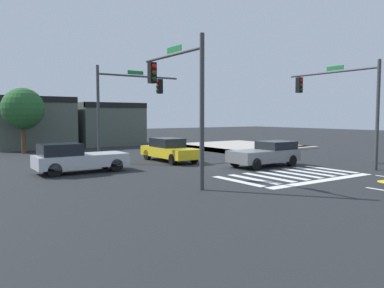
{
  "coord_description": "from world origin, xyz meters",
  "views": [
    {
      "loc": [
        -14.2,
        -16.96,
        2.84
      ],
      "look_at": [
        -1.25,
        1.98,
        1.15
      ],
      "focal_mm": 35.63,
      "sensor_mm": 36.0,
      "label": 1
    }
  ],
  "objects_px": {
    "traffic_signal_northwest": "(128,97)",
    "car_yellow": "(169,150)",
    "traffic_signal_southwest": "(178,87)",
    "roadside_tree": "(23,109)",
    "traffic_signal_southeast": "(340,95)",
    "car_gray": "(266,154)",
    "car_silver": "(76,158)"
  },
  "relations": [
    {
      "from": "car_yellow",
      "to": "car_silver",
      "type": "relative_size",
      "value": 1.04
    },
    {
      "from": "traffic_signal_southwest",
      "to": "car_silver",
      "type": "xyz_separation_m",
      "value": [
        -2.58,
        5.47,
        -3.29
      ]
    },
    {
      "from": "car_silver",
      "to": "car_yellow",
      "type": "bearing_deg",
      "value": 13.72
    },
    {
      "from": "traffic_signal_northwest",
      "to": "traffic_signal_southwest",
      "type": "height_order",
      "value": "traffic_signal_southwest"
    },
    {
      "from": "traffic_signal_southwest",
      "to": "roadside_tree",
      "type": "distance_m",
      "value": 17.78
    },
    {
      "from": "car_yellow",
      "to": "roadside_tree",
      "type": "height_order",
      "value": "roadside_tree"
    },
    {
      "from": "car_gray",
      "to": "roadside_tree",
      "type": "bearing_deg",
      "value": -57.81
    },
    {
      "from": "traffic_signal_northwest",
      "to": "car_yellow",
      "type": "height_order",
      "value": "traffic_signal_northwest"
    },
    {
      "from": "traffic_signal_southeast",
      "to": "car_yellow",
      "type": "xyz_separation_m",
      "value": [
        -6.95,
        7.22,
        -3.32
      ]
    },
    {
      "from": "car_yellow",
      "to": "car_gray",
      "type": "bearing_deg",
      "value": 33.02
    },
    {
      "from": "traffic_signal_southeast",
      "to": "roadside_tree",
      "type": "xyz_separation_m",
      "value": [
        -13.47,
        17.75,
        -0.67
      ]
    },
    {
      "from": "traffic_signal_northwest",
      "to": "car_yellow",
      "type": "relative_size",
      "value": 1.26
    },
    {
      "from": "traffic_signal_northwest",
      "to": "car_gray",
      "type": "distance_m",
      "value": 9.36
    },
    {
      "from": "traffic_signal_southeast",
      "to": "traffic_signal_southwest",
      "type": "distance_m",
      "value": 10.69
    },
    {
      "from": "car_silver",
      "to": "roadside_tree",
      "type": "relative_size",
      "value": 0.91
    },
    {
      "from": "traffic_signal_southeast",
      "to": "traffic_signal_southwest",
      "type": "height_order",
      "value": "traffic_signal_southwest"
    },
    {
      "from": "traffic_signal_southeast",
      "to": "car_yellow",
      "type": "relative_size",
      "value": 1.26
    },
    {
      "from": "car_silver",
      "to": "traffic_signal_southwest",
      "type": "bearing_deg",
      "value": -64.74
    },
    {
      "from": "roadside_tree",
      "to": "car_silver",
      "type": "bearing_deg",
      "value": -89.06
    },
    {
      "from": "car_yellow",
      "to": "traffic_signal_southwest",
      "type": "bearing_deg",
      "value": -28.09
    },
    {
      "from": "roadside_tree",
      "to": "traffic_signal_southwest",
      "type": "bearing_deg",
      "value": -81.0
    },
    {
      "from": "car_gray",
      "to": "car_yellow",
      "type": "distance_m",
      "value": 6.11
    },
    {
      "from": "traffic_signal_northwest",
      "to": "car_yellow",
      "type": "distance_m",
      "value": 4.28
    },
    {
      "from": "car_yellow",
      "to": "traffic_signal_southeast",
      "type": "bearing_deg",
      "value": 43.9
    },
    {
      "from": "car_gray",
      "to": "car_silver",
      "type": "bearing_deg",
      "value": -20.34
    },
    {
      "from": "traffic_signal_southeast",
      "to": "roadside_tree",
      "type": "distance_m",
      "value": 22.3
    },
    {
      "from": "traffic_signal_southeast",
      "to": "car_silver",
      "type": "bearing_deg",
      "value": 66.85
    },
    {
      "from": "traffic_signal_southwest",
      "to": "car_yellow",
      "type": "relative_size",
      "value": 1.27
    },
    {
      "from": "car_silver",
      "to": "roadside_tree",
      "type": "height_order",
      "value": "roadside_tree"
    },
    {
      "from": "traffic_signal_southeast",
      "to": "car_gray",
      "type": "distance_m",
      "value": 5.34
    },
    {
      "from": "traffic_signal_northwest",
      "to": "traffic_signal_southwest",
      "type": "distance_m",
      "value": 9.05
    },
    {
      "from": "traffic_signal_northwest",
      "to": "car_yellow",
      "type": "bearing_deg",
      "value": -43.64
    }
  ]
}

